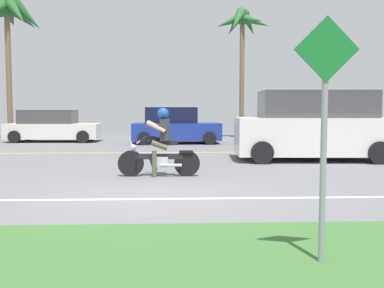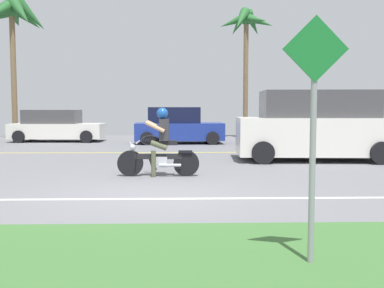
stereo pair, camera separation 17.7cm
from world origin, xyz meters
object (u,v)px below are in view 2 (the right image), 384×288
(palm_tree_2, at_px, (12,18))
(parked_car_2, at_px, (178,127))
(suv_nearby, at_px, (315,127))
(palm_tree_1, at_px, (247,29))
(street_sign, at_px, (314,116))
(motorcyclist, at_px, (159,147))
(parked_car_3, at_px, (309,127))
(parked_car_1, at_px, (56,127))

(palm_tree_2, bearing_deg, parked_car_2, -21.91)
(suv_nearby, height_order, palm_tree_1, palm_tree_1)
(parked_car_2, bearing_deg, street_sign, -85.06)
(motorcyclist, xyz_separation_m, parked_car_3, (6.28, 9.71, 0.05))
(motorcyclist, xyz_separation_m, parked_car_1, (-5.30, 10.94, 0.03))
(suv_nearby, distance_m, palm_tree_1, 10.86)
(suv_nearby, xyz_separation_m, street_sign, (-2.78, -9.08, 0.47))
(parked_car_2, relative_size, palm_tree_1, 0.59)
(parked_car_1, relative_size, street_sign, 1.77)
(parked_car_2, height_order, parked_car_3, parked_car_2)
(motorcyclist, bearing_deg, street_sign, -73.81)
(suv_nearby, relative_size, parked_car_1, 1.12)
(palm_tree_2, bearing_deg, motorcyclist, -58.67)
(parked_car_3, height_order, street_sign, street_sign)
(parked_car_3, xyz_separation_m, palm_tree_1, (-2.39, 3.19, 4.89))
(parked_car_2, distance_m, palm_tree_1, 6.78)
(palm_tree_2, relative_size, street_sign, 2.99)
(palm_tree_1, bearing_deg, parked_car_2, -137.76)
(suv_nearby, bearing_deg, parked_car_3, 75.14)
(motorcyclist, relative_size, parked_car_3, 0.43)
(suv_nearby, xyz_separation_m, parked_car_1, (-9.82, 7.86, -0.31))
(parked_car_2, height_order, palm_tree_1, palm_tree_1)
(parked_car_3, bearing_deg, parked_car_2, 179.98)
(parked_car_1, distance_m, parked_car_2, 5.82)
(parked_car_3, distance_m, palm_tree_1, 6.31)
(palm_tree_1, bearing_deg, palm_tree_2, 179.19)
(parked_car_2, relative_size, parked_car_3, 0.90)
(street_sign, bearing_deg, parked_car_1, 112.57)
(palm_tree_1, bearing_deg, parked_car_1, -168.01)
(suv_nearby, bearing_deg, motorcyclist, -145.75)
(parked_car_1, bearing_deg, street_sign, -67.43)
(motorcyclist, distance_m, palm_tree_1, 14.35)
(street_sign, bearing_deg, palm_tree_1, 83.52)
(parked_car_2, height_order, palm_tree_2, palm_tree_2)
(palm_tree_2, height_order, street_sign, palm_tree_2)
(motorcyclist, height_order, parked_car_1, motorcyclist)
(palm_tree_1, bearing_deg, motorcyclist, -106.79)
(motorcyclist, height_order, palm_tree_1, palm_tree_1)
(street_sign, bearing_deg, parked_car_3, 73.88)
(suv_nearby, bearing_deg, palm_tree_1, 93.69)
(motorcyclist, relative_size, palm_tree_2, 0.26)
(suv_nearby, xyz_separation_m, parked_car_3, (1.76, 6.63, -0.29))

